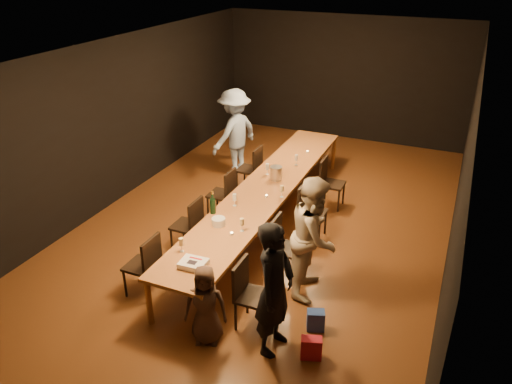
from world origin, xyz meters
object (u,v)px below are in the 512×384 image
at_px(woman_birthday, 275,289).
at_px(chair_left_0, 142,265).
at_px(plate_stack, 219,222).
at_px(table, 265,190).
at_px(child, 206,305).
at_px(chair_right_0, 254,296).
at_px(champagne_bottle, 213,202).
at_px(chair_left_3, 249,169).
at_px(birthday_cake, 193,264).
at_px(chair_right_1, 287,248).
at_px(chair_left_1, 186,225).
at_px(chair_right_3, 333,183).
at_px(chair_right_2, 313,212).
at_px(ice_bucket, 276,173).
at_px(man_blue, 235,133).
at_px(chair_left_2, 221,194).
at_px(woman_tan, 314,236).

bearing_deg(woman_birthday, chair_left_0, 86.89).
height_order(chair_left_0, plate_stack, chair_left_0).
height_order(table, child, child).
bearing_deg(chair_right_0, champagne_bottle, -135.33).
height_order(table, chair_left_3, chair_left_3).
bearing_deg(child, birthday_cake, 113.93).
xyz_separation_m(chair_right_1, child, (-0.43, -1.67, 0.07)).
xyz_separation_m(chair_left_1, birthday_cake, (0.89, -1.29, 0.32)).
bearing_deg(woman_birthday, chair_right_3, 9.39).
bearing_deg(table, child, -81.75).
bearing_deg(chair_right_2, woman_birthday, 7.91).
bearing_deg(champagne_bottle, chair_left_1, -173.25).
height_order(chair_right_2, chair_left_1, same).
relative_size(chair_right_3, chair_left_3, 1.00).
height_order(chair_right_2, ice_bucket, ice_bucket).
height_order(woman_birthday, man_blue, man_blue).
height_order(chair_right_3, plate_stack, chair_right_3).
distance_m(chair_right_3, man_blue, 2.45).
xyz_separation_m(chair_right_0, chair_left_1, (-1.70, 1.20, 0.00)).
relative_size(chair_right_2, child, 0.87).
height_order(man_blue, plate_stack, man_blue).
height_order(chair_right_0, champagne_bottle, champagne_bottle).
relative_size(birthday_cake, champagne_bottle, 0.95).
relative_size(chair_right_3, plate_stack, 4.63).
xyz_separation_m(chair_left_1, chair_left_2, (0.00, 1.20, 0.00)).
bearing_deg(chair_left_2, chair_right_2, -90.00).
height_order(woman_birthday, champagne_bottle, woman_birthday).
xyz_separation_m(plate_stack, ice_bucket, (0.18, 1.82, 0.06)).
height_order(chair_left_0, ice_bucket, ice_bucket).
bearing_deg(chair_right_1, chair_left_0, -54.78).
distance_m(table, champagne_bottle, 1.23).
relative_size(chair_right_1, chair_right_3, 1.00).
bearing_deg(child, woman_tan, 39.35).
distance_m(table, ice_bucket, 0.42).
bearing_deg(chair_right_1, chair_right_2, 180.00).
xyz_separation_m(table, ice_bucket, (0.04, 0.38, 0.17)).
height_order(chair_left_3, plate_stack, chair_left_3).
distance_m(chair_left_2, woman_tan, 2.57).
height_order(chair_right_3, ice_bucket, ice_bucket).
height_order(chair_left_0, woman_tan, woman_tan).
bearing_deg(champagne_bottle, woman_birthday, -43.17).
relative_size(chair_left_3, man_blue, 0.51).
relative_size(woman_tan, man_blue, 0.95).
xyz_separation_m(chair_right_2, woman_birthday, (0.37, -2.66, 0.40)).
relative_size(chair_right_1, woman_birthday, 0.54).
bearing_deg(chair_left_2, woman_birthday, -142.07).
bearing_deg(chair_right_3, chair_right_0, -0.00).
bearing_deg(birthday_cake, woman_birthday, -11.24).
relative_size(child, champagne_bottle, 2.88).
relative_size(birthday_cake, ice_bucket, 1.48).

